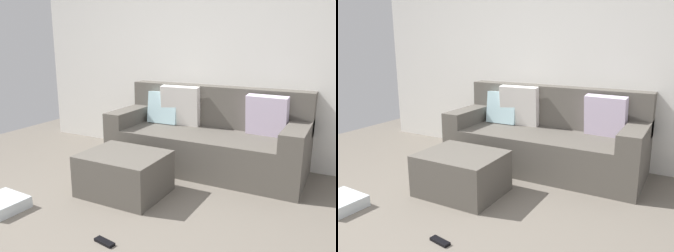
# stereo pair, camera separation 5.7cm
# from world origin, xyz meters

# --- Properties ---
(ground_plane) EXTENTS (6.25, 6.25, 0.00)m
(ground_plane) POSITION_xyz_m (0.00, 0.00, 0.00)
(ground_plane) COLOR #6B6359
(wall_back) EXTENTS (4.81, 0.10, 2.54)m
(wall_back) POSITION_xyz_m (0.00, 2.44, 1.27)
(wall_back) COLOR silver
(wall_back) RESTS_ON ground_plane
(couch_sectional) EXTENTS (2.17, 0.87, 0.90)m
(couch_sectional) POSITION_xyz_m (0.24, 2.02, 0.34)
(couch_sectional) COLOR #59544C
(couch_sectional) RESTS_ON ground_plane
(ottoman) EXTENTS (0.76, 0.62, 0.40)m
(ottoman) POSITION_xyz_m (-0.18, 0.98, 0.20)
(ottoman) COLOR #59544C
(ottoman) RESTS_ON ground_plane
(storage_bin) EXTENTS (0.39, 0.35, 0.10)m
(storage_bin) POSITION_xyz_m (-0.92, 0.21, 0.05)
(storage_bin) COLOR silver
(storage_bin) RESTS_ON ground_plane
(remote_near_ottoman) EXTENTS (0.17, 0.08, 0.02)m
(remote_near_ottoman) POSITION_xyz_m (0.19, 0.21, 0.01)
(remote_near_ottoman) COLOR black
(remote_near_ottoman) RESTS_ON ground_plane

